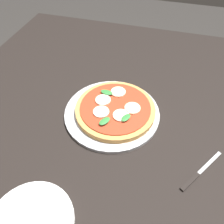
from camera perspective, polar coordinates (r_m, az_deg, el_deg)
ground_plane at (r=1.34m, az=-4.15°, el=-25.07°), size 6.00×6.00×0.00m
dining_table at (r=0.76m, az=-6.78°, el=-10.26°), size 1.47×1.08×0.72m
serving_tray at (r=0.74m, az=0.00°, el=-0.21°), size 0.31×0.31×0.01m
pizza at (r=0.73m, az=0.82°, el=0.79°), size 0.26×0.26×0.03m
plate_white at (r=0.60m, az=-19.77°, el=-24.95°), size 0.20×0.20×0.01m
knife at (r=0.66m, az=20.54°, el=-14.63°), size 0.15×0.11×0.01m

